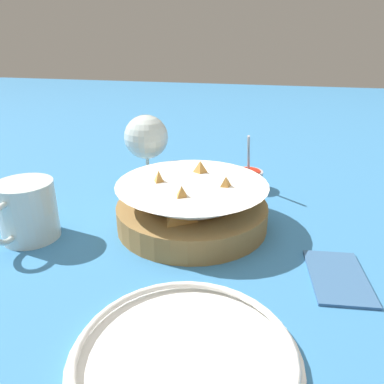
% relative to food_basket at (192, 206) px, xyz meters
% --- Properties ---
extents(ground_plane, '(4.00, 4.00, 0.00)m').
position_rel_food_basket_xyz_m(ground_plane, '(0.03, 0.02, -0.03)').
color(ground_plane, teal).
extents(food_basket, '(0.25, 0.25, 0.10)m').
position_rel_food_basket_xyz_m(food_basket, '(0.00, 0.00, 0.00)').
color(food_basket, olive).
rests_on(food_basket, ground_plane).
extents(sauce_cup, '(0.07, 0.06, 0.12)m').
position_rel_food_basket_xyz_m(sauce_cup, '(-0.18, 0.07, -0.01)').
color(sauce_cup, '#B7B7BC').
rests_on(sauce_cup, ground_plane).
extents(wine_glass, '(0.09, 0.09, 0.15)m').
position_rel_food_basket_xyz_m(wine_glass, '(-0.14, -0.13, 0.07)').
color(wine_glass, silver).
rests_on(wine_glass, ground_plane).
extents(beer_mug, '(0.12, 0.09, 0.09)m').
position_rel_food_basket_xyz_m(beer_mug, '(0.10, -0.23, 0.01)').
color(beer_mug, silver).
rests_on(beer_mug, ground_plane).
extents(side_plate, '(0.23, 0.23, 0.01)m').
position_rel_food_basket_xyz_m(side_plate, '(0.28, 0.06, -0.03)').
color(side_plate, white).
rests_on(side_plate, ground_plane).
extents(napkin, '(0.13, 0.09, 0.01)m').
position_rel_food_basket_xyz_m(napkin, '(0.10, 0.22, -0.03)').
color(napkin, '#38608E').
rests_on(napkin, ground_plane).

